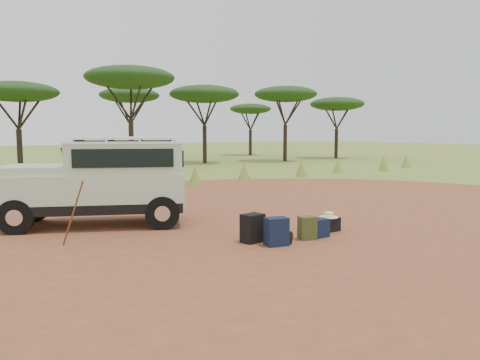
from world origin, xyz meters
TOP-DOWN VIEW (x-y plane):
  - ground at (0.00, 0.00)m, footprint 140.00×140.00m
  - dirt_clearing at (0.00, 0.00)m, footprint 23.00×23.00m
  - grass_fringe at (0.12, 8.67)m, footprint 36.60×1.60m
  - acacia_treeline at (0.75, 19.81)m, footprint 46.70×13.20m
  - safari_vehicle at (-2.92, 2.35)m, footprint 4.58×3.35m
  - walking_staff at (-4.05, 0.64)m, footprint 0.39×0.35m
  - backpack_black at (-1.01, -1.11)m, footprint 0.46×0.36m
  - backpack_navy at (-0.78, -1.60)m, footprint 0.49×0.40m
  - backpack_olive at (0.07, -1.55)m, footprint 0.41×0.35m
  - duffel_navy at (0.44, -1.54)m, footprint 0.36×0.27m
  - hard_case at (1.02, -1.24)m, footprint 0.45×0.33m
  - stuff_sack at (-0.58, -1.59)m, footprint 0.37×0.37m
  - safari_hat at (1.02, -1.24)m, footprint 0.40×0.40m

SIDE VIEW (x-z plane):
  - ground at x=0.00m, z-range 0.00..0.00m
  - dirt_clearing at x=0.00m, z-range 0.00..0.01m
  - stuff_sack at x=-0.58m, z-range 0.00..0.27m
  - hard_case at x=1.02m, z-range 0.00..0.32m
  - duffel_navy at x=0.44m, z-range 0.00..0.40m
  - backpack_olive at x=0.07m, z-range 0.00..0.48m
  - backpack_navy at x=-0.78m, z-range 0.00..0.56m
  - backpack_black at x=-1.01m, z-range 0.00..0.58m
  - safari_hat at x=1.02m, z-range 0.30..0.42m
  - grass_fringe at x=0.12m, z-range -0.05..0.85m
  - walking_staff at x=-4.05m, z-range 0.00..1.29m
  - safari_vehicle at x=-2.92m, z-range -0.04..2.06m
  - acacia_treeline at x=0.75m, z-range 1.74..8.00m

